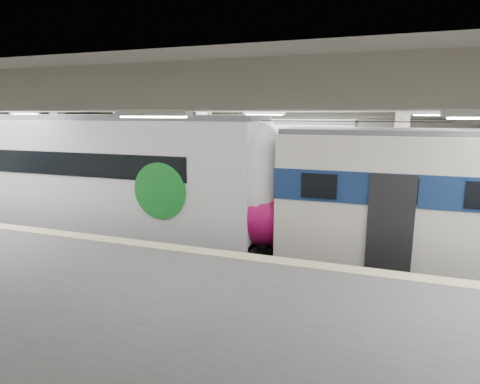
% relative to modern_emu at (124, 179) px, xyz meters
% --- Properties ---
extents(station_hall, '(36.00, 24.00, 5.75)m').
position_rel_modern_emu_xyz_m(station_hall, '(5.10, -1.74, 0.84)').
color(station_hall, black).
rests_on(station_hall, ground).
extents(modern_emu, '(15.40, 3.18, 4.89)m').
position_rel_modern_emu_xyz_m(modern_emu, '(0.00, 0.00, 0.00)').
color(modern_emu, silver).
rests_on(modern_emu, ground).
extents(far_train, '(14.68, 3.07, 4.65)m').
position_rel_modern_emu_xyz_m(far_train, '(1.02, 5.50, 0.00)').
color(far_train, silver).
rests_on(far_train, ground).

